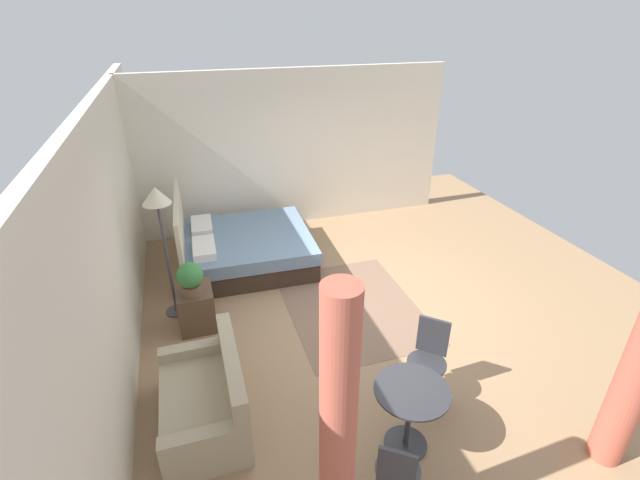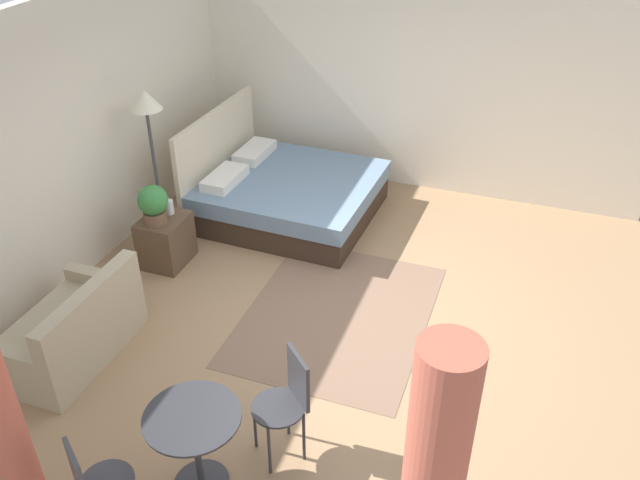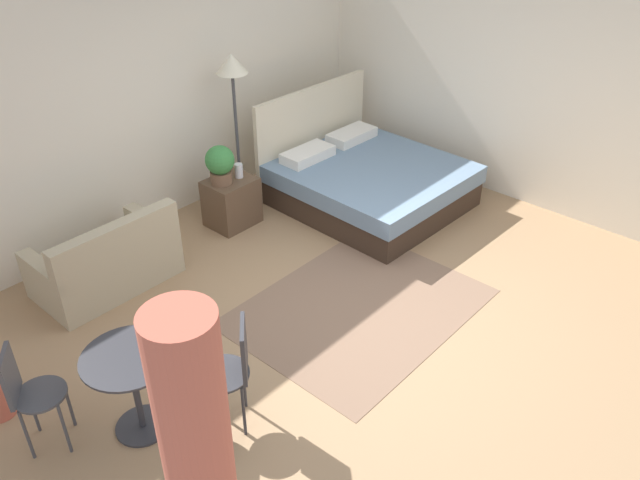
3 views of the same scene
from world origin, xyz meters
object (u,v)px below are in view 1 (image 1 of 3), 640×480
Objects in this scene: nightstand at (196,307)px; vase at (194,279)px; couch at (207,400)px; potted_plant at (190,278)px; floor_lamp at (158,208)px; cafe_chair_near_window at (429,352)px; balcony_table at (410,407)px; cafe_chair_near_couch at (397,473)px; bed at (243,247)px.

vase reaches higher than nightstand.
couch is 1.59m from potted_plant.
potted_plant is 0.24× the size of floor_lamp.
balcony_table is at bearing 136.80° from cafe_chair_near_window.
couch is 2.37m from floor_lamp.
vase is at bearing -131.49° from floor_lamp.
cafe_chair_near_couch is (-3.39, -1.59, -1.01)m from floor_lamp.
cafe_chair_near_window reaches higher than couch.
potted_plant reaches higher than cafe_chair_near_window.
bed is at bearing -30.13° from nightstand.
balcony_table is 0.70m from cafe_chair_near_couch.
floor_lamp is at bearing 27.78° from potted_plant.
bed is at bearing -28.93° from potted_plant.
cafe_chair_near_window is (-2.05, -2.20, -0.06)m from vase.
potted_plant is 0.27m from vase.
couch is at bearing 179.21° from vase.
potted_plant is (-1.51, 0.83, 0.49)m from bed.
bed is 1.79m from potted_plant.
floor_lamp reaches higher than potted_plant.
vase is at bearing 22.48° from cafe_chair_near_couch.
floor_lamp is 1.96× the size of cafe_chair_near_window.
floor_lamp reaches higher than balcony_table.
bed is 1.95m from floor_lamp.
vase is 3.01m from cafe_chair_near_window.
vase is (1.72, -0.02, 0.36)m from couch.
cafe_chair_near_window is (-0.33, -2.22, 0.30)m from couch.
potted_plant reaches higher than nightstand.
potted_plant is 0.49× the size of cafe_chair_near_couch.
cafe_chair_near_couch is (-3.14, -1.30, -0.09)m from vase.
bed is 1.55m from vase.
couch is at bearing 81.49° from cafe_chair_near_window.
vase is at bearing -0.79° from couch.
balcony_table is at bearing -144.69° from floor_lamp.
floor_lamp is (1.98, 0.27, 1.27)m from couch.
nightstand is (-1.41, 0.82, -0.01)m from bed.
potted_plant is 0.47× the size of cafe_chair_near_window.
floor_lamp is at bearing 48.51° from vase.
bed is 1.13× the size of floor_lamp.
balcony_table is (-2.57, -1.71, -0.13)m from vase.
nightstand is (1.60, -0.00, 0.01)m from couch.
floor_lamp is 3.88m from cafe_chair_near_couch.
couch is 1.49× the size of cafe_chair_near_couch.
bed is 3.97m from balcony_table.
potted_plant is at bearing 151.07° from bed.
cafe_chair_near_couch is at bearing -157.52° from vase.
balcony_table is (-2.35, -1.75, -0.28)m from potted_plant.
potted_plant reaches higher than vase.
cafe_chair_near_couch is (-2.92, -1.34, -0.25)m from potted_plant.
bed is 2.22× the size of cafe_chair_near_window.
couch is at bearing 43.00° from cafe_chair_near_couch.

